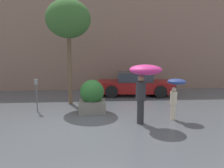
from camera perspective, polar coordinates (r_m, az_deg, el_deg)
The scene contains 8 objects.
ground_plane at distance 7.42m, azimuth -6.56°, elevation -9.95°, with size 40.00×40.00×0.00m, color #51565B.
building_facade at distance 13.56m, azimuth -5.70°, elevation 11.20°, with size 18.00×0.30×6.00m.
planter_box at distance 8.34m, azimuth -5.22°, elevation -3.19°, with size 1.00×0.91×1.29m.
person_adult at distance 6.99m, azimuth 8.47°, elevation 1.91°, with size 1.03×1.03×1.93m.
person_child at distance 7.76m, azimuth 16.28°, elevation -1.20°, with size 0.62×0.62×1.42m.
parked_car_near at distance 11.96m, azimuth 5.91°, elevation -0.08°, with size 4.16×2.18×1.24m.
street_tree at distance 9.88m, azimuth -11.35°, elevation 16.14°, with size 1.92×1.92×4.54m.
parking_meter at distance 8.96m, azimuth -19.16°, elevation -1.11°, with size 0.14×0.14×1.28m.
Camera 1 is at (0.31, -7.04, 2.33)m, focal length 35.00 mm.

